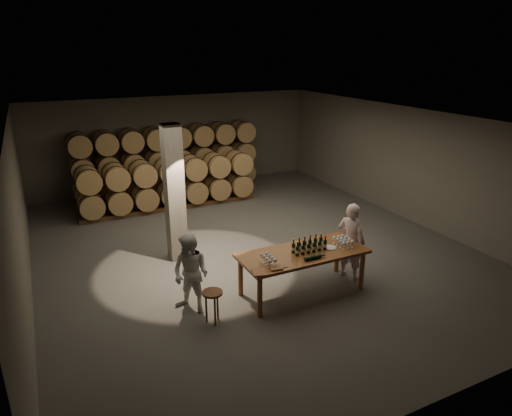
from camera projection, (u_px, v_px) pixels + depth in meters
name	position (u px, v px, depth m)	size (l,w,h in m)	color
room	(174.00, 194.00, 10.42)	(12.00, 12.00, 12.00)	#52504D
tasting_table	(303.00, 257.00, 9.16)	(2.60, 1.10, 0.90)	brown
barrel_stack_back	(168.00, 160.00, 15.29)	(6.26, 0.95, 2.31)	#56371D
barrel_stack_front	(169.00, 182.00, 14.07)	(5.48, 0.95, 1.57)	#56371D
bottle_cluster	(309.00, 246.00, 9.12)	(0.73, 0.23, 0.30)	black
lying_bottles	(313.00, 258.00, 8.79)	(0.46, 0.08, 0.08)	black
glass_cluster_left	(268.00, 258.00, 8.61)	(0.19, 0.41, 0.16)	silver
glass_cluster_right	(343.00, 240.00, 9.39)	(0.30, 0.41, 0.17)	silver
plate	(330.00, 247.00, 9.31)	(0.25, 0.25, 0.01)	silver
notebook_near	(276.00, 268.00, 8.43)	(0.23, 0.18, 0.03)	brown
notebook_corner	(259.00, 272.00, 8.28)	(0.24, 0.31, 0.03)	brown
pen	(284.00, 268.00, 8.46)	(0.01, 0.01, 0.15)	black
stool	(213.00, 297.00, 8.23)	(0.37, 0.37, 0.62)	#56371D
person_man	(351.00, 241.00, 9.74)	(0.62, 0.41, 1.71)	silver
person_woman	(191.00, 274.00, 8.51)	(0.76, 0.59, 1.56)	silver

